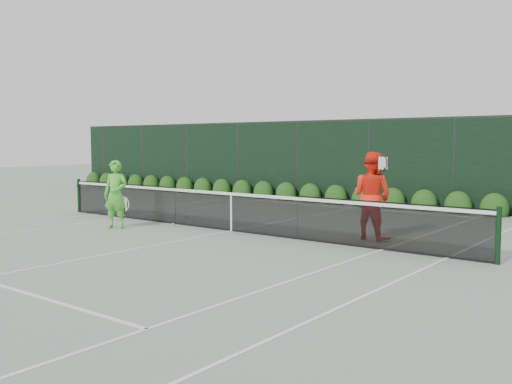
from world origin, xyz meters
The scene contains 8 objects.
ground centered at (0.00, 0.00, 0.00)m, with size 80.00×80.00×0.00m, color gray.
tennis_net centered at (-0.02, 0.00, 0.53)m, with size 12.90×0.10×1.07m.
player_woman centered at (-2.69, -1.46, 0.89)m, with size 0.76×0.65×1.77m.
player_man centered at (3.35, 1.04, 1.01)m, with size 1.09×0.90×2.02m.
court_lines centered at (0.00, 0.00, 0.01)m, with size 11.03×23.83×0.01m.
windscreen_fence centered at (0.00, -2.71, 1.51)m, with size 32.00×21.07×3.06m.
hedge_row centered at (0.00, 7.15, 0.23)m, with size 31.66×0.65×0.94m.
tennis_balls centered at (-2.28, 0.32, 0.03)m, with size 0.83×1.34×0.07m.
Camera 1 is at (9.22, -10.84, 2.23)m, focal length 40.00 mm.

